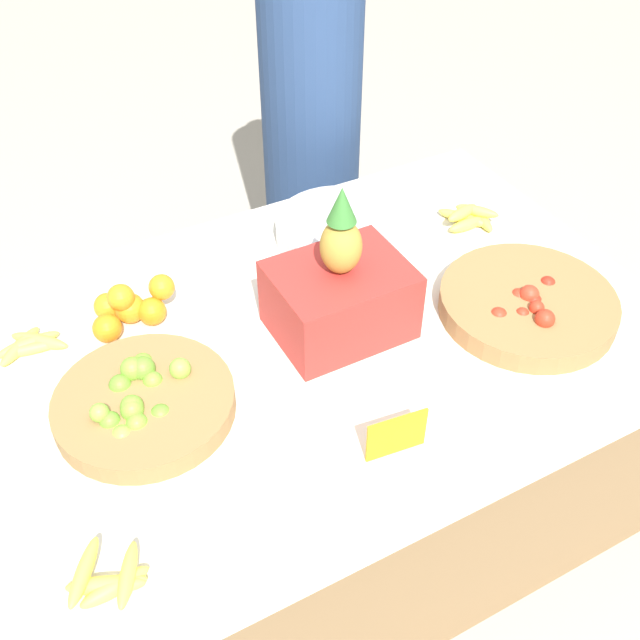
{
  "coord_description": "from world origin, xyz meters",
  "views": [
    {
      "loc": [
        -0.64,
        -1.18,
        1.92
      ],
      "look_at": [
        0.0,
        0.0,
        0.71
      ],
      "focal_mm": 42.0,
      "sensor_mm": 36.0,
      "label": 1
    }
  ],
  "objects_px": {
    "produce_crate": "(340,294)",
    "price_sign": "(396,435)",
    "tomato_basket": "(528,304)",
    "lime_bowl": "(143,402)",
    "metal_bowl": "(339,230)",
    "vendor_person": "(311,114)"
  },
  "relations": [
    {
      "from": "metal_bowl",
      "to": "tomato_basket",
      "type": "bearing_deg",
      "value": -62.06
    },
    {
      "from": "tomato_basket",
      "to": "lime_bowl",
      "type": "bearing_deg",
      "value": 171.53
    },
    {
      "from": "produce_crate",
      "to": "price_sign",
      "type": "bearing_deg",
      "value": -102.36
    },
    {
      "from": "tomato_basket",
      "to": "price_sign",
      "type": "height_order",
      "value": "price_sign"
    },
    {
      "from": "lime_bowl",
      "to": "vendor_person",
      "type": "distance_m",
      "value": 1.34
    },
    {
      "from": "tomato_basket",
      "to": "vendor_person",
      "type": "xyz_separation_m",
      "value": [
        -0.03,
        1.11,
        0.03
      ]
    },
    {
      "from": "lime_bowl",
      "to": "produce_crate",
      "type": "bearing_deg",
      "value": 3.75
    },
    {
      "from": "lime_bowl",
      "to": "metal_bowl",
      "type": "height_order",
      "value": "lime_bowl"
    },
    {
      "from": "metal_bowl",
      "to": "vendor_person",
      "type": "distance_m",
      "value": 0.65
    },
    {
      "from": "lime_bowl",
      "to": "produce_crate",
      "type": "distance_m",
      "value": 0.52
    },
    {
      "from": "price_sign",
      "to": "vendor_person",
      "type": "distance_m",
      "value": 1.41
    },
    {
      "from": "tomato_basket",
      "to": "produce_crate",
      "type": "distance_m",
      "value": 0.49
    },
    {
      "from": "lime_bowl",
      "to": "tomato_basket",
      "type": "relative_size",
      "value": 0.9
    },
    {
      "from": "lime_bowl",
      "to": "metal_bowl",
      "type": "relative_size",
      "value": 1.11
    },
    {
      "from": "metal_bowl",
      "to": "lime_bowl",
      "type": "bearing_deg",
      "value": -152.79
    },
    {
      "from": "tomato_basket",
      "to": "price_sign",
      "type": "distance_m",
      "value": 0.57
    },
    {
      "from": "lime_bowl",
      "to": "vendor_person",
      "type": "bearing_deg",
      "value": 46.21
    },
    {
      "from": "produce_crate",
      "to": "vendor_person",
      "type": "relative_size",
      "value": 0.26
    },
    {
      "from": "tomato_basket",
      "to": "produce_crate",
      "type": "relative_size",
      "value": 1.09
    },
    {
      "from": "lime_bowl",
      "to": "metal_bowl",
      "type": "xyz_separation_m",
      "value": [
        0.69,
        0.36,
        0.01
      ]
    },
    {
      "from": "price_sign",
      "to": "vendor_person",
      "type": "height_order",
      "value": "vendor_person"
    },
    {
      "from": "produce_crate",
      "to": "vendor_person",
      "type": "bearing_deg",
      "value": 66.07
    }
  ]
}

